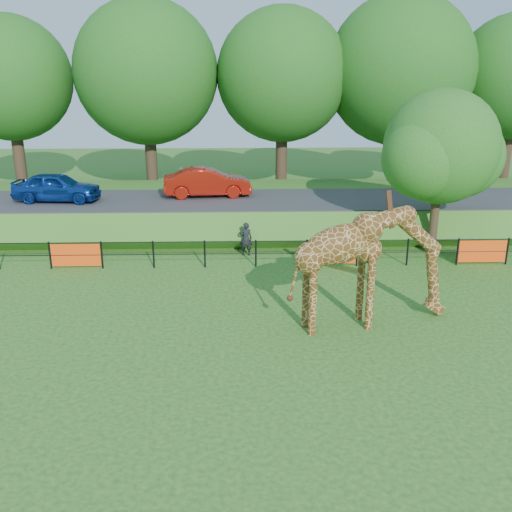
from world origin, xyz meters
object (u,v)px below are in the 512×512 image
object	(u,v)px
car_blue	(57,187)
visitor	(246,239)
giraffe	(371,267)
car_red	(207,182)
tree_east	(443,151)

from	to	relation	value
car_blue	visitor	distance (m)	10.03
giraffe	visitor	xyz separation A→B (m)	(-3.64, 6.94, -1.12)
car_red	car_blue	bearing A→B (deg)	92.33
visitor	tree_east	size ratio (longest dim) A/B	0.21
tree_east	visitor	bearing A→B (deg)	-179.16
visitor	tree_east	xyz separation A→B (m)	(7.97, 0.12, 3.57)
visitor	giraffe	bearing A→B (deg)	118.09
giraffe	car_red	xyz separation A→B (m)	(-5.46, 12.18, 0.30)
giraffe	car_blue	xyz separation A→B (m)	(-12.58, 11.25, 0.29)
visitor	tree_east	world-z (taller)	tree_east
car_blue	tree_east	xyz separation A→B (m)	(16.91, -4.18, 2.17)
car_red	giraffe	bearing A→B (deg)	-160.99
car_red	tree_east	world-z (taller)	tree_east
car_red	visitor	bearing A→B (deg)	-165.93
car_blue	visitor	bearing A→B (deg)	-110.64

